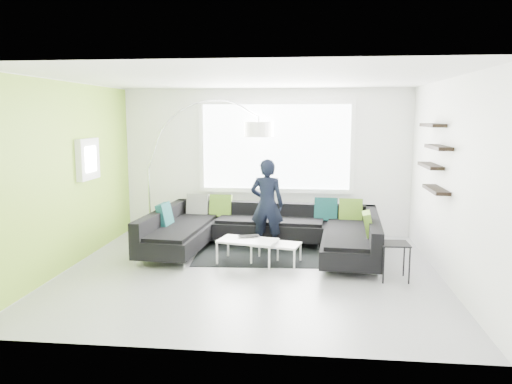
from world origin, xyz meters
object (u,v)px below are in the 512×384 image
sectional_sofa (263,233)px  person (267,204)px  laptop (249,237)px  arc_lamp (149,168)px  side_table (394,261)px  coffee_table (262,251)px

sectional_sofa → person: 0.53m
laptop → sectional_sofa: bearing=47.9°
arc_lamp → laptop: arc_lamp is taller
side_table → person: 2.45m
person → side_table: bearing=148.3°
person → sectional_sofa: bearing=89.5°
sectional_sofa → side_table: 2.25m
sectional_sofa → coffee_table: (0.02, -0.53, -0.17)m
coffee_table → arc_lamp: 3.10m
sectional_sofa → person: person is taller
sectional_sofa → laptop: size_ratio=9.93×
arc_lamp → side_table: bearing=-31.2°
sectional_sofa → side_table: (1.95, -1.13, -0.09)m
sectional_sofa → side_table: sectional_sofa is taller
arc_lamp → side_table: 4.96m
laptop → person: bearing=54.9°
side_table → coffee_table: bearing=162.6°
laptop → coffee_table: bearing=-44.0°
sectional_sofa → arc_lamp: bearing=157.5°
coffee_table → arc_lamp: arc_lamp is taller
side_table → laptop: 2.25m
coffee_table → arc_lamp: size_ratio=0.44×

